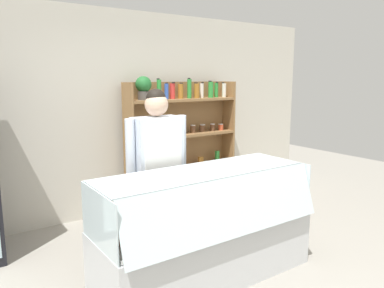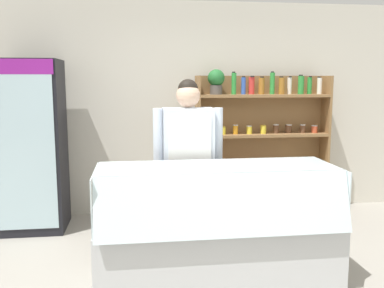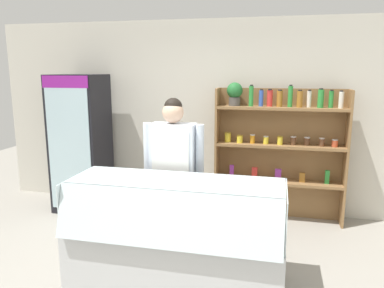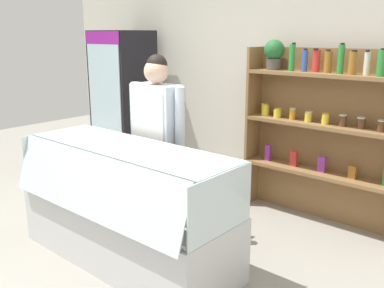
{
  "view_description": "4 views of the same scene",
  "coord_description": "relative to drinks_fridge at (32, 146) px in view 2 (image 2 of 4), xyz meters",
  "views": [
    {
      "loc": [
        -2.04,
        -2.5,
        1.84
      ],
      "look_at": [
        0.01,
        0.46,
        1.19
      ],
      "focal_mm": 35.0,
      "sensor_mm": 36.0,
      "label": 1
    },
    {
      "loc": [
        -0.77,
        -3.35,
        1.72
      ],
      "look_at": [
        -0.24,
        0.65,
        1.12
      ],
      "focal_mm": 40.0,
      "sensor_mm": 36.0,
      "label": 2
    },
    {
      "loc": [
        0.8,
        -3.1,
        2.02
      ],
      "look_at": [
        -0.11,
        0.82,
        1.21
      ],
      "focal_mm": 35.0,
      "sensor_mm": 36.0,
      "label": 3
    },
    {
      "loc": [
        2.53,
        -2.11,
        1.91
      ],
      "look_at": [
        0.16,
        0.64,
        0.97
      ],
      "focal_mm": 40.0,
      "sensor_mm": 36.0,
      "label": 4
    }
  ],
  "objects": [
    {
      "name": "back_wall",
      "position": [
        1.94,
        0.53,
        0.38
      ],
      "size": [
        6.8,
        0.1,
        2.7
      ],
      "primitive_type": "cube",
      "color": "beige",
      "rests_on": "ground"
    },
    {
      "name": "shelving_unit",
      "position": [
        2.74,
        0.26,
        0.06
      ],
      "size": [
        1.7,
        0.29,
        1.85
      ],
      "color": "olive",
      "rests_on": "ground"
    },
    {
      "name": "shop_clerk",
      "position": [
        1.67,
        -1.01,
        0.06
      ],
      "size": [
        0.67,
        0.25,
        1.73
      ],
      "color": "#383D51",
      "rests_on": "ground"
    },
    {
      "name": "deli_display_case",
      "position": [
        1.84,
        -1.57,
        -0.66
      ],
      "size": [
        2.03,
        0.81,
        1.01
      ],
      "color": "silver",
      "rests_on": "ground"
    },
    {
      "name": "drinks_fridge",
      "position": [
        0.0,
        0.0,
        0.0
      ],
      "size": [
        0.71,
        0.63,
        1.95
      ],
      "color": "black",
      "rests_on": "ground"
    },
    {
      "name": "ground_plane",
      "position": [
        1.94,
        -1.66,
        -0.97
      ],
      "size": [
        12.0,
        12.0,
        0.0
      ],
      "primitive_type": "plane",
      "color": "gray"
    }
  ]
}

